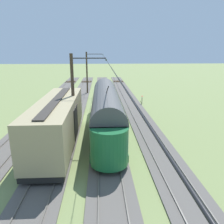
{
  "coord_description": "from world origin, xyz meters",
  "views": [
    {
      "loc": [
        -1.52,
        25.28,
        7.81
      ],
      "look_at": [
        -2.56,
        5.59,
        2.23
      ],
      "focal_mm": 34.98,
      "sensor_mm": 36.0,
      "label": 1
    }
  ],
  "objects_px": {
    "coach_adjacent": "(58,121)",
    "catenary_pole_mid_near": "(74,95)",
    "switch_stand": "(142,100)",
    "track_end_bumper": "(55,97)",
    "vintage_streetcar": "(106,108)",
    "catenary_pole_foreground": "(87,72)"
  },
  "relations": [
    {
      "from": "track_end_bumper",
      "to": "catenary_pole_mid_near",
      "type": "bearing_deg",
      "value": 107.34
    },
    {
      "from": "catenary_pole_foreground",
      "to": "track_end_bumper",
      "type": "bearing_deg",
      "value": 40.78
    },
    {
      "from": "coach_adjacent",
      "to": "catenary_pole_mid_near",
      "type": "distance_m",
      "value": 2.87
    },
    {
      "from": "coach_adjacent",
      "to": "track_end_bumper",
      "type": "bearing_deg",
      "value": -77.72
    },
    {
      "from": "switch_stand",
      "to": "coach_adjacent",
      "type": "bearing_deg",
      "value": 55.88
    },
    {
      "from": "catenary_pole_foreground",
      "to": "vintage_streetcar",
      "type": "bearing_deg",
      "value": 98.4
    },
    {
      "from": "coach_adjacent",
      "to": "switch_stand",
      "type": "relative_size",
      "value": 9.83
    },
    {
      "from": "catenary_pole_mid_near",
      "to": "switch_stand",
      "type": "distance_m",
      "value": 15.46
    },
    {
      "from": "catenary_pole_mid_near",
      "to": "switch_stand",
      "type": "relative_size",
      "value": 6.13
    },
    {
      "from": "catenary_pole_foreground",
      "to": "switch_stand",
      "type": "distance_m",
      "value": 12.78
    },
    {
      "from": "vintage_streetcar",
      "to": "switch_stand",
      "type": "bearing_deg",
      "value": -118.03
    },
    {
      "from": "catenary_pole_foreground",
      "to": "track_end_bumper",
      "type": "distance_m",
      "value": 7.82
    },
    {
      "from": "coach_adjacent",
      "to": "vintage_streetcar",
      "type": "bearing_deg",
      "value": -137.48
    },
    {
      "from": "switch_stand",
      "to": "track_end_bumper",
      "type": "height_order",
      "value": "switch_stand"
    },
    {
      "from": "switch_stand",
      "to": "track_end_bumper",
      "type": "relative_size",
      "value": 0.69
    },
    {
      "from": "vintage_streetcar",
      "to": "catenary_pole_foreground",
      "type": "xyz_separation_m",
      "value": [
        2.89,
        -19.55,
        1.7
      ]
    },
    {
      "from": "catenary_pole_mid_near",
      "to": "track_end_bumper",
      "type": "relative_size",
      "value": 4.21
    },
    {
      "from": "catenary_pole_foreground",
      "to": "switch_stand",
      "type": "height_order",
      "value": "catenary_pole_foreground"
    },
    {
      "from": "vintage_streetcar",
      "to": "switch_stand",
      "type": "relative_size",
      "value": 14.62
    },
    {
      "from": "catenary_pole_foreground",
      "to": "catenary_pole_mid_near",
      "type": "relative_size",
      "value": 1.0
    },
    {
      "from": "vintage_streetcar",
      "to": "coach_adjacent",
      "type": "height_order",
      "value": "vintage_streetcar"
    },
    {
      "from": "coach_adjacent",
      "to": "catenary_pole_foreground",
      "type": "bearing_deg",
      "value": -92.91
    }
  ]
}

